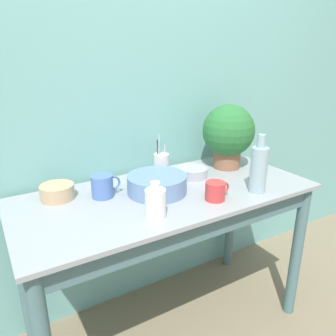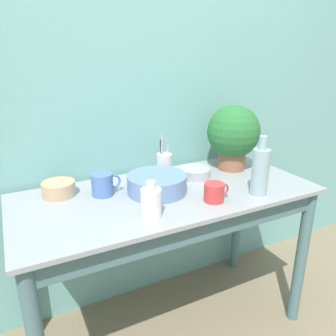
# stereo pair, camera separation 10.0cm
# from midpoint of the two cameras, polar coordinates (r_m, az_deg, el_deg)

# --- Properties ---
(wall_back) EXTENTS (6.00, 0.05, 2.40)m
(wall_back) POSITION_cam_midpoint_polar(r_m,az_deg,el_deg) (1.80, -3.92, 11.58)
(wall_back) COLOR #70ADA8
(wall_back) RESTS_ON ground_plane
(counter_table) EXTENTS (1.43, 0.64, 0.82)m
(counter_table) POSITION_cam_midpoint_polar(r_m,az_deg,el_deg) (1.62, 2.22, -9.57)
(counter_table) COLOR slate
(counter_table) RESTS_ON ground_plane
(potted_plant) EXTENTS (0.29, 0.29, 0.36)m
(potted_plant) POSITION_cam_midpoint_polar(r_m,az_deg,el_deg) (1.87, 12.84, 5.78)
(potted_plant) COLOR #8C5B42
(potted_plant) RESTS_ON counter_table
(bowl_wash_large) EXTENTS (0.28, 0.28, 0.09)m
(bowl_wash_large) POSITION_cam_midpoint_polar(r_m,az_deg,el_deg) (1.55, -0.09, -2.77)
(bowl_wash_large) COLOR #6684B2
(bowl_wash_large) RESTS_ON counter_table
(bottle_tall) EXTENTS (0.08, 0.08, 0.28)m
(bottle_tall) POSITION_cam_midpoint_polar(r_m,az_deg,el_deg) (1.58, 17.53, -0.45)
(bottle_tall) COLOR #93B2BC
(bottle_tall) RESTS_ON counter_table
(bottle_short) EXTENTS (0.08, 0.08, 0.15)m
(bottle_short) POSITION_cam_midpoint_polar(r_m,az_deg,el_deg) (1.32, -0.77, -5.99)
(bottle_short) COLOR white
(bottle_short) RESTS_ON counter_table
(mug_blue) EXTENTS (0.14, 0.10, 0.10)m
(mug_blue) POSITION_cam_midpoint_polar(r_m,az_deg,el_deg) (1.54, -9.47, -2.85)
(mug_blue) COLOR #4C70B7
(mug_blue) RESTS_ON counter_table
(mug_red) EXTENTS (0.12, 0.09, 0.08)m
(mug_red) POSITION_cam_midpoint_polar(r_m,az_deg,el_deg) (1.48, 10.03, -4.20)
(mug_red) COLOR #C63838
(mug_red) RESTS_ON counter_table
(bowl_small_tan) EXTENTS (0.15, 0.15, 0.07)m
(bowl_small_tan) POSITION_cam_midpoint_polar(r_m,az_deg,el_deg) (1.59, -16.79, -3.50)
(bowl_small_tan) COLOR tan
(bowl_small_tan) RESTS_ON counter_table
(bowl_small_steel) EXTENTS (0.16, 0.16, 0.05)m
(bowl_small_steel) POSITION_cam_midpoint_polar(r_m,az_deg,el_deg) (1.75, 6.36, -0.84)
(bowl_small_steel) COLOR #A8A8B2
(bowl_small_steel) RESTS_ON counter_table
(utensil_cup) EXTENTS (0.08, 0.08, 0.23)m
(utensil_cup) POSITION_cam_midpoint_polar(r_m,az_deg,el_deg) (1.77, 0.97, 0.68)
(utensil_cup) COLOR silver
(utensil_cup) RESTS_ON counter_table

